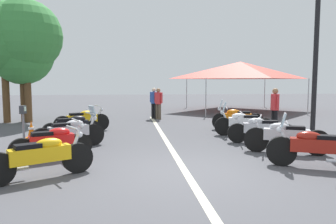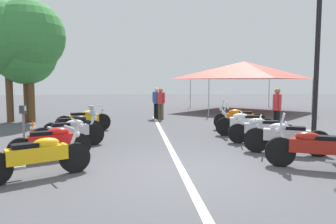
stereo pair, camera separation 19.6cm
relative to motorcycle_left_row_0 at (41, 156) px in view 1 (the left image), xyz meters
name	(u,v)px [view 1 (the left image)]	position (x,y,z in m)	size (l,w,h in m)	color
ground_plane	(186,172)	(0.12, -2.94, -0.46)	(80.00, 80.00, 0.00)	#4C4C51
lane_centre_stripe	(167,141)	(3.66, -2.94, -0.46)	(14.45, 0.16, 0.01)	beige
motorcycle_left_row_0	(41,156)	(0.00, 0.00, 0.00)	(1.22, 1.95, 1.00)	black
motorcycle_left_row_1	(53,142)	(1.57, 0.13, -0.01)	(0.99, 1.87, 0.99)	black
motorcycle_left_row_2	(70,132)	(3.01, -0.02, 0.01)	(1.15, 1.97, 1.22)	black
motorcycle_left_row_3	(73,126)	(4.43, 0.13, -0.01)	(0.95, 1.87, 0.98)	black
motorcycle_left_row_4	(83,120)	(5.92, 0.02, 0.01)	(1.12, 1.97, 1.02)	black
motorcycle_right_row_0	(315,147)	(0.10, -5.87, 0.02)	(1.07, 2.03, 1.23)	black
motorcycle_right_row_1	(286,136)	(1.57, -5.91, 0.01)	(1.10, 2.08, 1.02)	black
motorcycle_right_row_2	(261,129)	(3.01, -5.85, -0.01)	(0.85, 2.10, 0.99)	black
motorcycle_right_row_3	(243,123)	(4.41, -5.77, 0.01)	(0.86, 2.06, 1.22)	black
motorcycle_right_row_4	(237,118)	(5.77, -6.01, 0.02)	(0.85, 2.02, 1.23)	black
street_lamp_twin_globe	(317,23)	(2.40, -7.18, 3.17)	(0.32, 1.22, 5.38)	black
parking_meter	(23,120)	(2.53, 1.11, 0.44)	(0.19, 0.15, 1.29)	slate
traffic_cone_0	(31,130)	(4.85, 1.60, -0.17)	(0.36, 0.36, 0.61)	orange
bystander_0	(154,101)	(9.99, -3.01, 0.48)	(0.41, 0.39, 1.61)	black
bystander_1	(158,101)	(9.70, -3.21, 0.47)	(0.40, 0.40, 1.59)	brown
bystander_3	(275,106)	(5.25, -7.33, 0.52)	(0.53, 0.32, 1.68)	black
roadside_tree_0	(3,39)	(9.31, 3.98, 3.43)	(3.40, 3.40, 5.61)	brown
roadside_tree_1	(22,54)	(9.52, 3.25, 2.77)	(2.92, 2.92, 4.70)	brown
roadside_tree_2	(26,36)	(9.33, 3.00, 3.56)	(3.35, 3.35, 5.72)	brown
event_tent	(240,70)	(13.69, -8.91, 2.19)	(6.64, 6.64, 3.20)	#E54C3F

